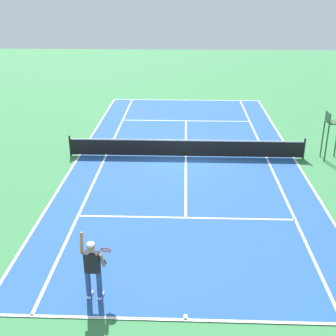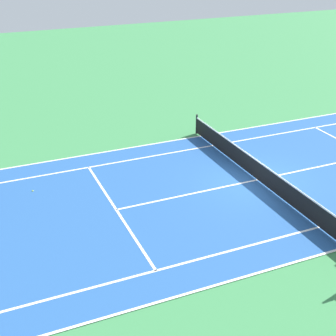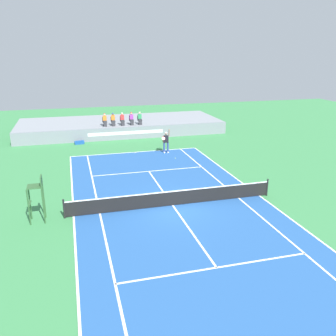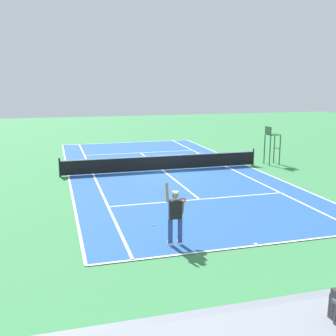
# 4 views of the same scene
# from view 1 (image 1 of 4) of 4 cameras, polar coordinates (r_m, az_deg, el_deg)

# --- Properties ---
(ground_plane) EXTENTS (80.00, 80.00, 0.00)m
(ground_plane) POSITION_cam_1_polar(r_m,az_deg,el_deg) (22.58, 2.32, 1.43)
(ground_plane) COLOR #387F47
(court) EXTENTS (11.08, 23.88, 0.03)m
(court) POSITION_cam_1_polar(r_m,az_deg,el_deg) (22.57, 2.32, 1.46)
(court) COLOR #235193
(court) RESTS_ON ground
(net) EXTENTS (11.98, 0.10, 1.07)m
(net) POSITION_cam_1_polar(r_m,az_deg,el_deg) (22.39, 2.34, 2.68)
(net) COLOR black
(net) RESTS_ON ground
(tennis_player) EXTENTS (0.79, 0.62, 2.08)m
(tennis_player) POSITION_cam_1_polar(r_m,az_deg,el_deg) (12.53, -9.69, -12.71)
(tennis_player) COLOR navy
(tennis_player) RESTS_ON ground
(tennis_ball) EXTENTS (0.07, 0.07, 0.07)m
(tennis_ball) POSITION_cam_1_polar(r_m,az_deg,el_deg) (14.69, -8.95, -11.33)
(tennis_ball) COLOR #D1E533
(tennis_ball) RESTS_ON ground
(umpire_chair) EXTENTS (0.77, 0.77, 2.44)m
(umpire_chair) POSITION_cam_1_polar(r_m,az_deg,el_deg) (23.24, 20.46, 4.68)
(umpire_chair) COLOR #2D562D
(umpire_chair) RESTS_ON ground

